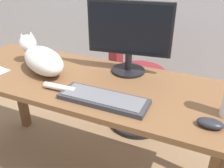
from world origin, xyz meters
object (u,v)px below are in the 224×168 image
Objects in this scene: computer_mouse at (210,123)px; monitor at (129,35)px; keyboard at (103,99)px; cat at (42,59)px; office_chair at (132,84)px.

monitor is at bearing 144.06° from computer_mouse.
keyboard is at bearing -179.81° from computer_mouse.
cat is (-0.48, -0.20, -0.15)m from monitor.
office_chair is 0.87m from cat.
computer_mouse is (0.50, -0.36, -0.21)m from monitor.
monitor is 1.09× the size of keyboard.
cat is (-0.49, 0.16, 0.07)m from keyboard.
cat is at bearing 161.68° from keyboard.
cat is at bearing -116.85° from office_chair.
computer_mouse is at bearing -9.29° from cat.
computer_mouse is (0.97, -0.16, -0.06)m from cat.
office_chair is 0.92m from keyboard.
office_chair is 1.94× the size of monitor.
office_chair is at bearing 63.15° from cat.
computer_mouse is at bearing -35.94° from monitor.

